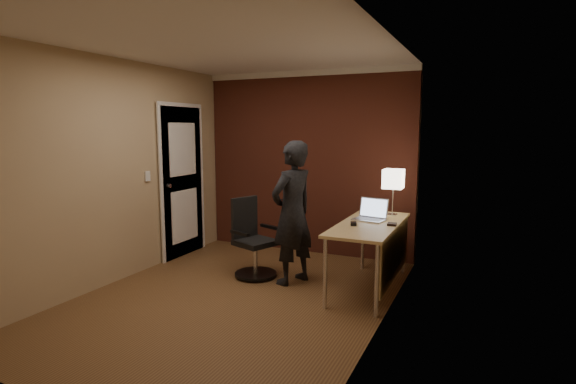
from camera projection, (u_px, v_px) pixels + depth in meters
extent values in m
plane|color=brown|center=(235.00, 298.00, 4.61)|extent=(4.00, 4.00, 0.00)
plane|color=white|center=(231.00, 46.00, 4.26)|extent=(4.00, 4.00, 0.00)
plane|color=tan|center=(308.00, 163.00, 6.24)|extent=(3.00, 0.00, 3.00)
plane|color=tan|center=(55.00, 211.00, 2.63)|extent=(3.00, 0.00, 3.00)
plane|color=tan|center=(118.00, 171.00, 5.05)|extent=(0.00, 4.00, 4.00)
plane|color=tan|center=(384.00, 185.00, 3.82)|extent=(0.00, 4.00, 4.00)
cube|color=brown|center=(307.00, 163.00, 6.21)|extent=(2.98, 0.06, 2.50)
cube|color=silver|center=(307.00, 73.00, 6.03)|extent=(3.00, 0.08, 0.08)
cube|color=silver|center=(115.00, 60.00, 4.86)|extent=(0.08, 4.00, 0.08)
cube|color=silver|center=(384.00, 38.00, 3.67)|extent=(0.08, 4.00, 0.08)
cube|color=silver|center=(182.00, 183.00, 6.06)|extent=(0.05, 0.82, 2.02)
cube|color=silver|center=(183.00, 183.00, 6.06)|extent=(0.02, 0.92, 2.12)
cylinder|color=silver|center=(169.00, 186.00, 5.75)|extent=(0.05, 0.05, 0.05)
cube|color=silver|center=(147.00, 176.00, 5.46)|extent=(0.02, 0.08, 0.12)
cube|color=#D5BB7B|center=(370.00, 224.00, 4.77)|extent=(0.60, 1.50, 0.03)
cube|color=#D5BB7B|center=(395.00, 253.00, 4.69)|extent=(0.02, 1.38, 0.54)
cylinder|color=silver|center=(325.00, 273.00, 4.30)|extent=(0.04, 0.04, 0.70)
cylinder|color=silver|center=(363.00, 241.00, 5.54)|extent=(0.04, 0.04, 0.70)
cylinder|color=silver|center=(377.00, 281.00, 4.10)|extent=(0.04, 0.04, 0.70)
cylinder|color=silver|center=(404.00, 245.00, 5.34)|extent=(0.04, 0.04, 0.70)
cube|color=silver|center=(392.00, 215.00, 5.19)|extent=(0.11, 0.11, 0.01)
cylinder|color=silver|center=(393.00, 201.00, 5.17)|extent=(0.01, 0.01, 0.30)
cube|color=white|center=(393.00, 179.00, 5.13)|extent=(0.22, 0.22, 0.22)
cube|color=silver|center=(369.00, 220.00, 4.91)|extent=(0.37, 0.29, 0.01)
cube|color=silver|center=(374.00, 208.00, 4.98)|extent=(0.33, 0.12, 0.22)
cube|color=#B2CCF2|center=(374.00, 208.00, 4.97)|extent=(0.30, 0.10, 0.19)
cube|color=gray|center=(369.00, 219.00, 4.90)|extent=(0.30, 0.18, 0.00)
cube|color=black|center=(354.00, 224.00, 4.66)|extent=(0.09, 0.11, 0.03)
cube|color=black|center=(392.00, 224.00, 4.66)|extent=(0.10, 0.12, 0.02)
cylinder|color=black|center=(256.00, 274.00, 5.27)|extent=(0.49, 0.49, 0.03)
cylinder|color=silver|center=(256.00, 258.00, 5.24)|extent=(0.05, 0.05, 0.37)
cube|color=black|center=(255.00, 242.00, 5.22)|extent=(0.52, 0.52, 0.06)
cube|color=black|center=(244.00, 217.00, 5.31)|extent=(0.17, 0.36, 0.48)
cube|color=black|center=(270.00, 227.00, 5.35)|extent=(0.29, 0.15, 0.04)
cube|color=black|center=(240.00, 233.00, 5.04)|extent=(0.29, 0.15, 0.04)
imported|color=black|center=(292.00, 213.00, 4.97)|extent=(0.56, 0.68, 1.60)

